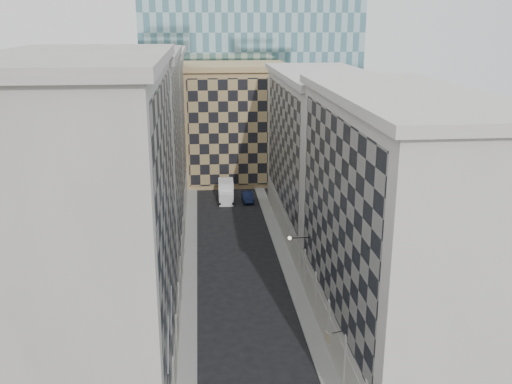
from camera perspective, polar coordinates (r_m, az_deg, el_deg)
sidewalk_west at (r=60.24m, az=-6.63°, el=-8.27°), size 1.50×100.00×0.15m
sidewalk_east at (r=60.89m, az=3.39°, el=-7.89°), size 1.50×100.00×0.15m
bldg_left_a at (r=38.78m, az=-15.93°, el=-4.55°), size 10.80×22.80×23.70m
bldg_left_b at (r=59.72m, az=-12.38°, el=2.70°), size 10.80×22.80×22.70m
bldg_left_c at (r=81.22m, az=-10.67°, el=6.15°), size 10.80×22.80×21.70m
bldg_right_a at (r=44.84m, az=13.76°, el=-3.49°), size 10.80×26.80×20.70m
bldg_right_b at (r=69.94m, az=6.58°, el=3.79°), size 10.80×28.80×19.70m
tan_block at (r=94.02m, az=-2.10°, el=7.00°), size 16.80×14.80×18.80m
church_tower at (r=106.63m, az=-3.83°, el=17.60°), size 7.20×7.20×51.50m
flagpoles_left at (r=35.31m, az=-8.63°, el=-13.16°), size 0.10×6.33×2.33m
bracket_lamp at (r=52.90m, az=3.58°, el=-4.62°), size 1.98×0.36×0.36m
box_truck at (r=83.57m, az=-3.02°, el=-0.03°), size 2.31×5.38×2.92m
dark_car at (r=83.28m, az=-0.85°, el=-0.47°), size 1.59×4.40×1.44m
shop_sign at (r=42.23m, az=7.28°, el=-14.24°), size 1.28×0.76×0.86m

